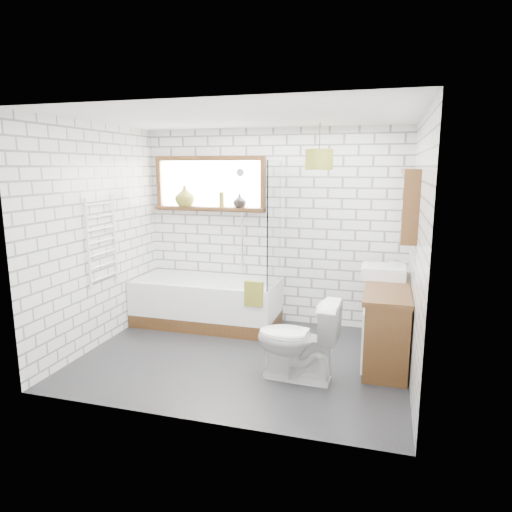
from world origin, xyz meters
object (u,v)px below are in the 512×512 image
(toilet, at_px, (297,340))
(bathtub, at_px, (207,302))
(pendant, at_px, (319,160))
(vanity, at_px, (387,322))
(basin, at_px, (384,272))

(toilet, bearing_deg, bathtub, -128.09)
(bathtub, xyz_separation_m, toilet, (1.42, -1.23, 0.10))
(toilet, height_order, pendant, pendant)
(vanity, bearing_deg, bathtub, 168.12)
(bathtub, height_order, basin, basin)
(toilet, bearing_deg, pendant, -177.44)
(basin, bearing_deg, vanity, -79.88)
(vanity, xyz_separation_m, pendant, (-0.82, 0.37, 1.70))
(toilet, bearing_deg, vanity, 135.28)
(toilet, distance_m, pendant, 2.04)
(pendant, bearing_deg, basin, -2.69)
(bathtub, distance_m, basin, 2.26)
(bathtub, xyz_separation_m, basin, (2.18, -0.14, 0.57))
(basin, height_order, pendant, pendant)
(vanity, distance_m, toilet, 1.11)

